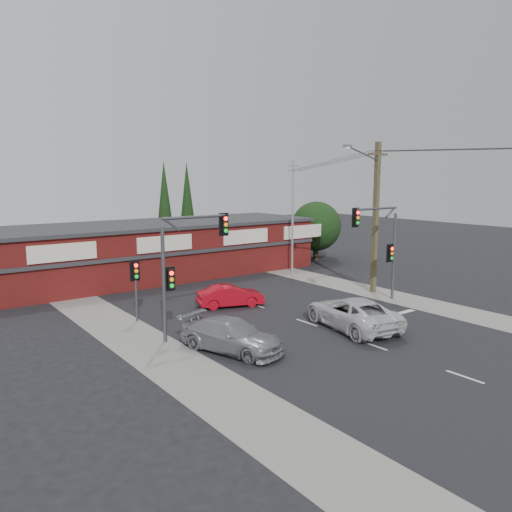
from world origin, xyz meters
TOP-DOWN VIEW (x-y plane):
  - ground at (0.00, 0.00)m, footprint 120.00×120.00m
  - road_strip at (0.00, 5.00)m, footprint 14.00×70.00m
  - verge_left at (-8.50, 5.00)m, footprint 3.00×70.00m
  - verge_right at (8.50, 5.00)m, footprint 3.00×70.00m
  - stop_line at (3.50, -1.50)m, footprint 6.50×0.35m
  - white_suv at (1.25, -1.75)m, footprint 3.74×6.22m
  - silver_suv at (-5.67, -0.92)m, footprint 3.58×5.44m
  - red_sedan at (-1.39, 5.61)m, footprint 4.24×2.58m
  - lane_dashes at (0.00, 11.77)m, footprint 0.12×61.14m
  - shop_building at (-0.99, 16.99)m, footprint 27.30×8.40m
  - tree_cluster at (14.69, 15.44)m, footprint 5.90×5.10m
  - conifer_near at (3.50, 24.00)m, footprint 1.80×1.80m
  - conifer_far at (7.00, 26.00)m, footprint 1.80×1.80m
  - traffic_mast_left at (-6.43, 2.00)m, footprint 3.77×0.27m
  - traffic_mast_right at (6.86, 1.00)m, footprint 3.96×0.27m
  - pedestal_signal at (-7.20, 6.01)m, footprint 0.55×0.27m
  - utility_pole at (8.36, 2.99)m, footprint 4.38×0.59m
  - steel_pole at (9.00, 12.00)m, footprint 1.20×0.16m
  - power_lines at (8.47, -2.47)m, footprint 2.01×29.00m

SIDE VIEW (x-z plane):
  - ground at x=0.00m, z-range 0.00..0.00m
  - road_strip at x=0.00m, z-range 0.00..0.01m
  - verge_left at x=-8.50m, z-range 0.00..0.02m
  - verge_right at x=8.50m, z-range 0.00..0.02m
  - lane_dashes at x=0.00m, z-range 0.01..0.02m
  - stop_line at x=3.50m, z-range 0.01..0.02m
  - red_sedan at x=-1.39m, z-range 0.00..1.32m
  - silver_suv at x=-5.67m, z-range 0.00..1.47m
  - white_suv at x=1.25m, z-range 0.00..1.62m
  - shop_building at x=-0.99m, z-range 0.02..4.25m
  - pedestal_signal at x=-7.20m, z-range 0.72..4.09m
  - tree_cluster at x=14.69m, z-range 0.15..5.65m
  - traffic_mast_left at x=-6.43m, z-range 0.94..6.92m
  - traffic_mast_right at x=6.86m, z-range 0.96..6.93m
  - steel_pole at x=9.00m, z-range 0.20..9.20m
  - utility_pole at x=8.36m, z-range 0.40..10.40m
  - conifer_near at x=3.50m, z-range 0.85..10.10m
  - conifer_far at x=7.00m, z-range 0.85..10.10m
  - power_lines at x=8.47m, z-range 8.43..9.65m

